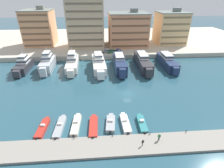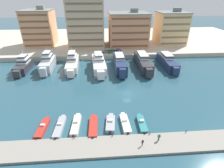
% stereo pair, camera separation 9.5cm
% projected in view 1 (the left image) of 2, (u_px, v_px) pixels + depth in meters
% --- Properties ---
extents(ground_plane, '(400.00, 400.00, 0.00)m').
position_uv_depth(ground_plane, '(128.00, 94.00, 55.16)').
color(ground_plane, '#285160').
extents(quay_promenade, '(180.00, 70.00, 2.05)m').
position_uv_depth(quay_promenade, '(112.00, 40.00, 114.05)').
color(quay_promenade, beige).
rests_on(quay_promenade, ground).
extents(pier_dock, '(120.00, 5.58, 0.52)m').
position_uv_depth(pier_dock, '(143.00, 144.00, 36.37)').
color(pier_dock, gray).
rests_on(pier_dock, ground).
extents(yacht_charcoal_far_left, '(4.77, 15.57, 7.94)m').
position_uv_depth(yacht_charcoal_far_left, '(24.00, 65.00, 70.50)').
color(yacht_charcoal_far_left, '#333338').
rests_on(yacht_charcoal_far_left, ground).
extents(yacht_silver_left, '(4.76, 16.73, 8.92)m').
position_uv_depth(yacht_silver_left, '(48.00, 63.00, 71.44)').
color(yacht_silver_left, silver).
rests_on(yacht_silver_left, ground).
extents(yacht_ivory_mid_left, '(5.45, 20.53, 8.34)m').
position_uv_depth(yacht_ivory_mid_left, '(72.00, 63.00, 72.82)').
color(yacht_ivory_mid_left, silver).
rests_on(yacht_ivory_mid_left, ground).
extents(yacht_white_center_left, '(6.05, 21.65, 8.21)m').
position_uv_depth(yacht_white_center_left, '(99.00, 64.00, 71.67)').
color(yacht_white_center_left, white).
rests_on(yacht_white_center_left, ground).
extents(yacht_navy_center, '(4.40, 21.27, 7.48)m').
position_uv_depth(yacht_navy_center, '(120.00, 63.00, 72.00)').
color(yacht_navy_center, navy).
rests_on(yacht_navy_center, ground).
extents(yacht_charcoal_center_right, '(4.88, 22.61, 7.49)m').
position_uv_depth(yacht_charcoal_center_right, '(143.00, 62.00, 73.43)').
color(yacht_charcoal_center_right, '#333338').
rests_on(yacht_charcoal_center_right, ground).
extents(yacht_navy_mid_right, '(4.47, 20.34, 7.05)m').
position_uv_depth(yacht_navy_mid_right, '(167.00, 62.00, 74.71)').
color(yacht_navy_mid_right, navy).
rests_on(yacht_navy_mid_right, ground).
extents(motorboat_red_far_left, '(2.14, 7.39, 1.21)m').
position_uv_depth(motorboat_red_far_left, '(43.00, 128.00, 40.52)').
color(motorboat_red_far_left, red).
rests_on(motorboat_red_far_left, ground).
extents(motorboat_grey_left, '(2.11, 8.18, 1.31)m').
position_uv_depth(motorboat_grey_left, '(60.00, 127.00, 40.78)').
color(motorboat_grey_left, '#9EA3A8').
rests_on(motorboat_grey_left, ground).
extents(motorboat_cream_mid_left, '(2.01, 7.97, 1.48)m').
position_uv_depth(motorboat_cream_mid_left, '(76.00, 125.00, 41.34)').
color(motorboat_cream_mid_left, beige).
rests_on(motorboat_cream_mid_left, ground).
extents(motorboat_red_center_left, '(1.99, 8.14, 0.86)m').
position_uv_depth(motorboat_red_center_left, '(94.00, 126.00, 41.05)').
color(motorboat_red_center_left, red).
rests_on(motorboat_red_center_left, ground).
extents(motorboat_grey_center, '(2.66, 6.83, 1.30)m').
position_uv_depth(motorboat_grey_center, '(111.00, 123.00, 42.01)').
color(motorboat_grey_center, '#9EA3A8').
rests_on(motorboat_grey_center, ground).
extents(motorboat_white_center_right, '(2.10, 7.55, 1.46)m').
position_uv_depth(motorboat_white_center_right, '(125.00, 123.00, 41.84)').
color(motorboat_white_center_right, white).
rests_on(motorboat_white_center_right, ground).
extents(motorboat_teal_mid_right, '(1.80, 6.95, 1.47)m').
position_uv_depth(motorboat_teal_mid_right, '(142.00, 124.00, 41.74)').
color(motorboat_teal_mid_right, teal).
rests_on(motorboat_teal_mid_right, ground).
extents(car_grey_far_left, '(4.16, 2.04, 1.80)m').
position_uv_depth(car_grey_far_left, '(106.00, 51.00, 85.45)').
color(car_grey_far_left, slate).
rests_on(car_grey_far_left, quay_promenade).
extents(car_green_left, '(4.17, 2.07, 1.80)m').
position_uv_depth(car_green_left, '(112.00, 51.00, 85.17)').
color(car_green_left, '#2D6642').
rests_on(car_green_left, quay_promenade).
extents(car_blue_mid_left, '(4.13, 1.97, 1.80)m').
position_uv_depth(car_blue_mid_left, '(118.00, 51.00, 85.70)').
color(car_blue_mid_left, '#28428E').
rests_on(car_blue_mid_left, quay_promenade).
extents(apartment_block_far_left, '(15.40, 15.61, 20.44)m').
position_uv_depth(apartment_block_far_left, '(40.00, 28.00, 95.30)').
color(apartment_block_far_left, tan).
rests_on(apartment_block_far_left, quay_promenade).
extents(apartment_block_left, '(18.91, 13.80, 25.81)m').
position_uv_depth(apartment_block_left, '(86.00, 23.00, 91.35)').
color(apartment_block_left, '#C6AD89').
rests_on(apartment_block_left, quay_promenade).
extents(apartment_block_mid_left, '(20.62, 18.06, 19.13)m').
position_uv_depth(apartment_block_mid_left, '(128.00, 29.00, 95.23)').
color(apartment_block_mid_left, tan).
rests_on(apartment_block_mid_left, quay_promenade).
extents(apartment_block_center_left, '(15.83, 15.71, 19.07)m').
position_uv_depth(apartment_block_center_left, '(170.00, 28.00, 98.91)').
color(apartment_block_center_left, '#E0BC84').
rests_on(apartment_block_center_left, quay_promenade).
extents(pedestrian_near_edge, '(0.66, 0.24, 1.70)m').
position_uv_depth(pedestrian_near_edge, '(159.00, 136.00, 36.63)').
color(pedestrian_near_edge, '#282D3D').
rests_on(pedestrian_near_edge, pier_dock).
extents(pedestrian_mid_deck, '(0.55, 0.38, 1.55)m').
position_uv_depth(pedestrian_mid_deck, '(143.00, 142.00, 35.39)').
color(pedestrian_mid_deck, '#7A6B56').
rests_on(pedestrian_mid_deck, pier_dock).
extents(bollard_west, '(0.20, 0.20, 0.61)m').
position_uv_depth(bollard_west, '(74.00, 137.00, 37.37)').
color(bollard_west, '#2D2D33').
rests_on(bollard_west, pier_dock).
extents(bollard_west_mid, '(0.20, 0.20, 0.61)m').
position_uv_depth(bollard_west_mid, '(113.00, 135.00, 37.93)').
color(bollard_west_mid, '#2D2D33').
rests_on(bollard_west_mid, pier_dock).
extents(bollard_east_mid, '(0.20, 0.20, 0.61)m').
position_uv_depth(bollard_east_mid, '(150.00, 133.00, 38.48)').
color(bollard_east_mid, '#2D2D33').
rests_on(bollard_east_mid, pier_dock).
extents(bollard_east, '(0.20, 0.20, 0.61)m').
position_uv_depth(bollard_east, '(186.00, 131.00, 39.03)').
color(bollard_east, '#2D2D33').
rests_on(bollard_east, pier_dock).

